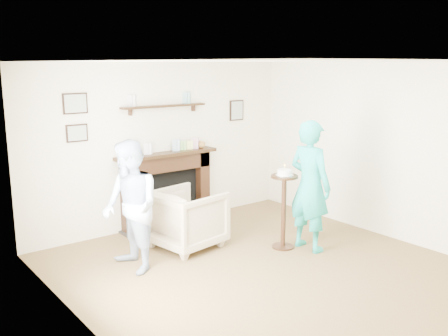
% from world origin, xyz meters
% --- Properties ---
extents(ground, '(5.00, 5.00, 0.00)m').
position_xyz_m(ground, '(0.00, 0.00, 0.00)').
color(ground, brown).
rests_on(ground, ground).
extents(room_shell, '(4.54, 5.02, 2.52)m').
position_xyz_m(room_shell, '(-0.00, 0.69, 1.62)').
color(room_shell, '#F0EBCC').
rests_on(room_shell, ground).
extents(armchair, '(1.00, 0.98, 0.80)m').
position_xyz_m(armchair, '(-0.30, 1.41, 0.00)').
color(armchair, '#C5AB93').
rests_on(armchair, ground).
extents(man, '(0.63, 0.79, 1.60)m').
position_xyz_m(man, '(-1.27, 1.15, 0.00)').
color(man, '#B1BEDD').
rests_on(man, ground).
extents(woman, '(0.46, 0.66, 1.76)m').
position_xyz_m(woman, '(0.96, 0.34, 0.00)').
color(woman, teal).
rests_on(woman, ground).
extents(pedestal_table, '(0.36, 0.36, 1.16)m').
position_xyz_m(pedestal_table, '(0.72, 0.57, 0.72)').
color(pedestal_table, black).
rests_on(pedestal_table, ground).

